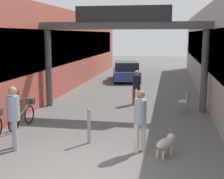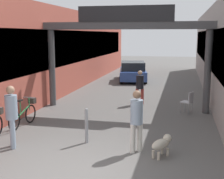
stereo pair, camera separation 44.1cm
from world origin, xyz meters
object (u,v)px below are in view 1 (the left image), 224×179
(pedestrian_with_dog, at_px, (140,117))
(bollard_post_metal, at_px, (89,126))
(parked_car_blue, at_px, (126,71))
(pedestrian_carrying_crate, at_px, (137,85))
(pedestrian_companion, at_px, (14,113))
(bicycle_green_second, at_px, (23,115))
(cafe_chair_aluminium_nearer, at_px, (186,100))
(dog_on_leash, at_px, (166,143))

(pedestrian_with_dog, xyz_separation_m, bollard_post_metal, (-1.55, 0.42, -0.45))
(pedestrian_with_dog, height_order, bollard_post_metal, pedestrian_with_dog)
(pedestrian_with_dog, relative_size, parked_car_blue, 0.40)
(pedestrian_with_dog, bearing_deg, pedestrian_carrying_crate, 96.83)
(pedestrian_companion, distance_m, bicycle_green_second, 2.24)
(bicycle_green_second, bearing_deg, bollard_post_metal, -24.21)
(pedestrian_with_dog, distance_m, parked_car_blue, 13.46)
(bicycle_green_second, distance_m, parked_car_blue, 11.83)
(parked_car_blue, bearing_deg, cafe_chair_aluminium_nearer, -67.09)
(pedestrian_with_dog, height_order, pedestrian_companion, pedestrian_companion)
(pedestrian_carrying_crate, bearing_deg, dog_on_leash, -76.94)
(pedestrian_with_dog, bearing_deg, parked_car_blue, 99.37)
(bollard_post_metal, bearing_deg, pedestrian_carrying_crate, 81.42)
(pedestrian_companion, bearing_deg, dog_on_leash, 3.46)
(pedestrian_carrying_crate, relative_size, bollard_post_metal, 1.49)
(pedestrian_with_dog, height_order, pedestrian_carrying_crate, pedestrian_with_dog)
(pedestrian_carrying_crate, distance_m, bicycle_green_second, 5.58)
(dog_on_leash, bearing_deg, pedestrian_companion, -176.54)
(pedestrian_with_dog, relative_size, pedestrian_companion, 0.96)
(pedestrian_companion, bearing_deg, bollard_post_metal, 23.53)
(pedestrian_with_dog, height_order, parked_car_blue, pedestrian_with_dog)
(pedestrian_carrying_crate, relative_size, cafe_chair_aluminium_nearer, 1.76)
(pedestrian_with_dog, distance_m, pedestrian_companion, 3.50)
(pedestrian_companion, height_order, bollard_post_metal, pedestrian_companion)
(dog_on_leash, distance_m, parked_car_blue, 13.75)
(pedestrian_with_dog, height_order, dog_on_leash, pedestrian_with_dog)
(pedestrian_carrying_crate, xyz_separation_m, bicycle_green_second, (-3.49, -4.33, -0.45))
(pedestrian_companion, distance_m, dog_on_leash, 4.24)
(pedestrian_companion, xyz_separation_m, pedestrian_carrying_crate, (2.76, 6.37, -0.14))
(pedestrian_companion, xyz_separation_m, dog_on_leash, (4.18, 0.25, -0.68))
(dog_on_leash, relative_size, bicycle_green_second, 0.46)
(bicycle_green_second, distance_m, cafe_chair_aluminium_nearer, 6.42)
(cafe_chair_aluminium_nearer, xyz_separation_m, parked_car_blue, (-3.64, 8.62, 0.10))
(pedestrian_companion, height_order, parked_car_blue, pedestrian_companion)
(pedestrian_companion, bearing_deg, cafe_chair_aluminium_nearer, 45.86)
(dog_on_leash, bearing_deg, pedestrian_with_dog, 166.74)
(pedestrian_with_dog, relative_size, pedestrian_carrying_crate, 1.10)
(cafe_chair_aluminium_nearer, bearing_deg, pedestrian_carrying_crate, 149.12)
(pedestrian_companion, xyz_separation_m, parked_car_blue, (1.28, 13.69, -0.38))
(bollard_post_metal, bearing_deg, bicycle_green_second, 155.79)
(bollard_post_metal, bearing_deg, pedestrian_companion, -156.47)
(bicycle_green_second, bearing_deg, parked_car_blue, 80.22)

